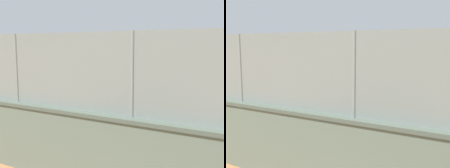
% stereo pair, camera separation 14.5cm
% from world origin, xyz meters
% --- Properties ---
extents(ground_plane, '(260.00, 260.00, 0.00)m').
position_xyz_m(ground_plane, '(0.00, 0.00, 0.00)').
color(ground_plane, '#A36B42').
extents(fence_panel_on_wall, '(33.33, 0.40, 1.62)m').
position_xyz_m(fence_panel_on_wall, '(-2.76, 9.91, 2.43)').
color(fence_panel_on_wall, gray).
rests_on(fence_panel_on_wall, perimeter_wall).
extents(player_at_service_line, '(0.66, 1.08, 1.46)m').
position_xyz_m(player_at_service_line, '(2.98, 0.12, 0.85)').
color(player_at_service_line, '#591919').
rests_on(player_at_service_line, ground_plane).
extents(player_baseline_waiting, '(0.75, 1.07, 1.64)m').
position_xyz_m(player_baseline_waiting, '(4.89, 2.72, 0.96)').
color(player_baseline_waiting, black).
rests_on(player_baseline_waiting, ground_plane).
extents(sports_ball, '(0.07, 0.07, 0.07)m').
position_xyz_m(sports_ball, '(2.73, 2.49, 1.05)').
color(sports_ball, orange).
extents(spare_ball_by_wall, '(0.09, 0.09, 0.09)m').
position_xyz_m(spare_ball_by_wall, '(-0.21, 8.61, 0.04)').
color(spare_ball_by_wall, orange).
rests_on(spare_ball_by_wall, ground_plane).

